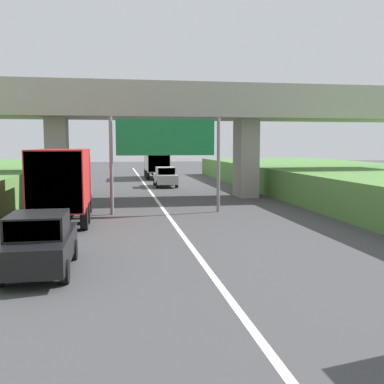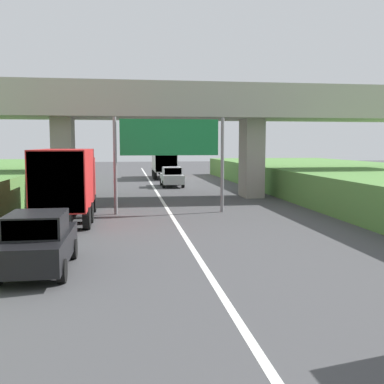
{
  "view_description": "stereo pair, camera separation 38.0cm",
  "coord_description": "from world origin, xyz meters",
  "px_view_note": "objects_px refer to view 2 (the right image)",
  "views": [
    {
      "loc": [
        -2.61,
        2.92,
        3.65
      ],
      "look_at": [
        0.0,
        18.33,
        2.0
      ],
      "focal_mm": 42.06,
      "sensor_mm": 36.0,
      "label": 1
    },
    {
      "loc": [
        -2.24,
        2.86,
        3.65
      ],
      "look_at": [
        0.0,
        18.33,
        2.0
      ],
      "focal_mm": 42.06,
      "sensor_mm": 36.0,
      "label": 2
    }
  ],
  "objects_px": {
    "construction_barrel_3": "(22,222)",
    "truck_red": "(67,181)",
    "car_black": "(38,242)",
    "car_silver": "(172,177)",
    "truck_orange": "(164,160)",
    "overhead_highway_sign": "(170,143)"
  },
  "relations": [
    {
      "from": "construction_barrel_3",
      "to": "truck_red",
      "type": "bearing_deg",
      "value": 61.19
    },
    {
      "from": "car_black",
      "to": "car_silver",
      "type": "bearing_deg",
      "value": 75.95
    },
    {
      "from": "truck_orange",
      "to": "truck_red",
      "type": "xyz_separation_m",
      "value": [
        -6.77,
        -26.9,
        0.0
      ]
    },
    {
      "from": "overhead_highway_sign",
      "to": "truck_red",
      "type": "xyz_separation_m",
      "value": [
        -5.06,
        -1.86,
        -1.79
      ]
    },
    {
      "from": "truck_orange",
      "to": "car_silver",
      "type": "relative_size",
      "value": 1.78
    },
    {
      "from": "truck_orange",
      "to": "car_silver",
      "type": "xyz_separation_m",
      "value": [
        -0.09,
        -9.9,
        -1.08
      ]
    },
    {
      "from": "truck_orange",
      "to": "car_silver",
      "type": "height_order",
      "value": "truck_orange"
    },
    {
      "from": "truck_orange",
      "to": "truck_red",
      "type": "distance_m",
      "value": 27.74
    },
    {
      "from": "truck_orange",
      "to": "construction_barrel_3",
      "type": "xyz_separation_m",
      "value": [
        -8.28,
        -29.65,
        -1.47
      ]
    },
    {
      "from": "construction_barrel_3",
      "to": "overhead_highway_sign",
      "type": "bearing_deg",
      "value": 35.04
    },
    {
      "from": "truck_red",
      "to": "construction_barrel_3",
      "type": "xyz_separation_m",
      "value": [
        -1.51,
        -2.75,
        -1.47
      ]
    },
    {
      "from": "overhead_highway_sign",
      "to": "truck_orange",
      "type": "relative_size",
      "value": 0.81
    },
    {
      "from": "car_silver",
      "to": "construction_barrel_3",
      "type": "height_order",
      "value": "car_silver"
    },
    {
      "from": "truck_orange",
      "to": "construction_barrel_3",
      "type": "height_order",
      "value": "truck_orange"
    },
    {
      "from": "car_silver",
      "to": "construction_barrel_3",
      "type": "distance_m",
      "value": 21.38
    },
    {
      "from": "overhead_highway_sign",
      "to": "construction_barrel_3",
      "type": "height_order",
      "value": "overhead_highway_sign"
    },
    {
      "from": "overhead_highway_sign",
      "to": "truck_red",
      "type": "distance_m",
      "value": 5.69
    },
    {
      "from": "car_silver",
      "to": "overhead_highway_sign",
      "type": "bearing_deg",
      "value": -96.07
    },
    {
      "from": "car_black",
      "to": "car_silver",
      "type": "distance_m",
      "value": 26.45
    },
    {
      "from": "overhead_highway_sign",
      "to": "car_black",
      "type": "relative_size",
      "value": 1.43
    },
    {
      "from": "overhead_highway_sign",
      "to": "car_black",
      "type": "bearing_deg",
      "value": -114.58
    },
    {
      "from": "car_silver",
      "to": "car_black",
      "type": "bearing_deg",
      "value": -104.05
    }
  ]
}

